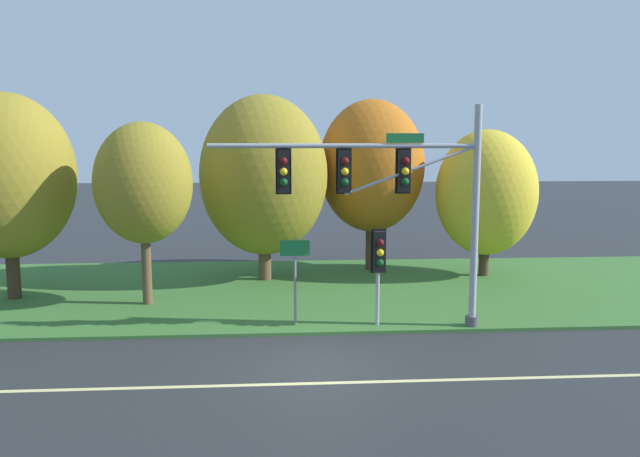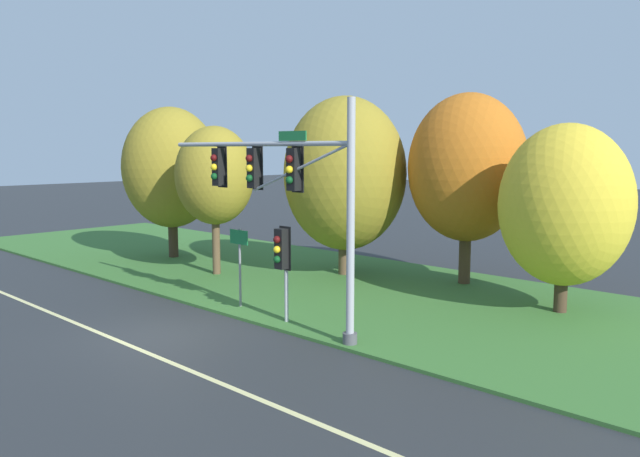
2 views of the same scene
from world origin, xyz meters
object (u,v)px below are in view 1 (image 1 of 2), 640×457
tree_behind_signpost (264,176)px  tree_mid_verge (372,166)px  traffic_signal_mast (392,188)px  route_sign_post (295,267)px  tree_nearest_road (7,176)px  tree_tall_centre (486,193)px  pedestrian_signal_near_kerb (379,257)px  tree_left_of_mast (143,184)px

tree_behind_signpost → tree_mid_verge: (4.63, 1.88, 0.30)m
traffic_signal_mast → route_sign_post: size_ratio=3.03×
tree_behind_signpost → tree_nearest_road: bearing=-163.8°
tree_mid_verge → tree_tall_centre: size_ratio=1.22×
route_sign_post → tree_nearest_road: bearing=158.3°
tree_nearest_road → pedestrian_signal_near_kerb: bearing=-19.3°
pedestrian_signal_near_kerb → tree_mid_verge: tree_mid_verge is taller
pedestrian_signal_near_kerb → tree_tall_centre: bearing=51.6°
route_sign_post → tree_behind_signpost: tree_behind_signpost is taller
tree_tall_centre → tree_mid_verge: bearing=159.4°
tree_left_of_mast → tree_tall_centre: 13.71m
route_sign_post → tree_behind_signpost: size_ratio=0.36×
tree_nearest_road → tree_mid_verge: tree_mid_verge is taller
pedestrian_signal_near_kerb → tree_behind_signpost: (-3.54, 6.93, 2.11)m
route_sign_post → tree_tall_centre: tree_tall_centre is taller
pedestrian_signal_near_kerb → tree_mid_verge: bearing=82.9°
tree_nearest_road → tree_mid_verge: 14.23m
tree_mid_verge → route_sign_post: bearing=-113.1°
tree_left_of_mast → tree_tall_centre: (13.14, 3.87, -0.67)m
route_sign_post → tree_left_of_mast: size_ratio=0.43×
traffic_signal_mast → tree_nearest_road: 13.53m
route_sign_post → traffic_signal_mast: bearing=-11.1°
route_sign_post → tree_nearest_road: tree_nearest_road is taller
traffic_signal_mast → tree_mid_verge: bearing=85.2°
tree_behind_signpost → tree_tall_centre: size_ratio=1.22×
traffic_signal_mast → tree_nearest_road: bearing=160.5°
tree_nearest_road → tree_left_of_mast: tree_nearest_road is taller
pedestrian_signal_near_kerb → tree_mid_verge: (1.09, 8.81, 2.41)m
tree_behind_signpost → tree_tall_centre: tree_behind_signpost is taller
traffic_signal_mast → tree_left_of_mast: size_ratio=1.29×
tree_nearest_road → tree_tall_centre: bearing=8.7°
traffic_signal_mast → tree_tall_centre: size_ratio=1.32×
traffic_signal_mast → tree_tall_centre: 9.01m
tree_tall_centre → tree_nearest_road: bearing=-171.3°
traffic_signal_mast → tree_mid_verge: size_ratio=1.08×
pedestrian_signal_near_kerb → tree_left_of_mast: tree_left_of_mast is taller
traffic_signal_mast → pedestrian_signal_near_kerb: 2.10m
traffic_signal_mast → tree_left_of_mast: bearing=156.6°
traffic_signal_mast → tree_tall_centre: (5.30, 7.26, -0.71)m
pedestrian_signal_near_kerb → tree_tall_centre: size_ratio=0.49×
tree_nearest_road → traffic_signal_mast: bearing=-19.5°
traffic_signal_mast → tree_behind_signpost: 8.08m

